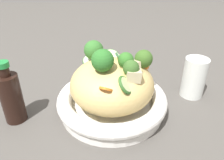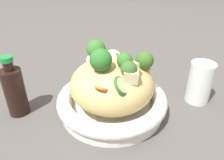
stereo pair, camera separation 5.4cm
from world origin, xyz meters
The scene contains 9 objects.
ground_plane centered at (0.00, 0.00, 0.00)m, with size 3.00×3.00×0.00m, color #4B4844.
serving_bowl centered at (0.00, 0.00, 0.03)m, with size 0.28×0.28×0.06m.
noodle_heap centered at (0.00, 0.00, 0.08)m, with size 0.21×0.21×0.13m.
broccoli_florets centered at (0.00, 0.00, 0.15)m, with size 0.15×0.19×0.08m.
carrot_coins centered at (-0.01, -0.01, 0.13)m, with size 0.14×0.13×0.04m.
zucchini_slices centered at (0.00, 0.00, 0.13)m, with size 0.18×0.13×0.06m.
chicken_chunks centered at (-0.04, -0.04, 0.14)m, with size 0.07×0.05×0.04m.
soy_sauce_bottle centered at (-0.03, 0.24, 0.07)m, with size 0.05×0.05×0.16m.
drinking_glass centered at (0.07, -0.23, 0.06)m, with size 0.06×0.06×0.12m.
Camera 1 is at (-0.47, 0.01, 0.36)m, focal length 35.34 mm.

